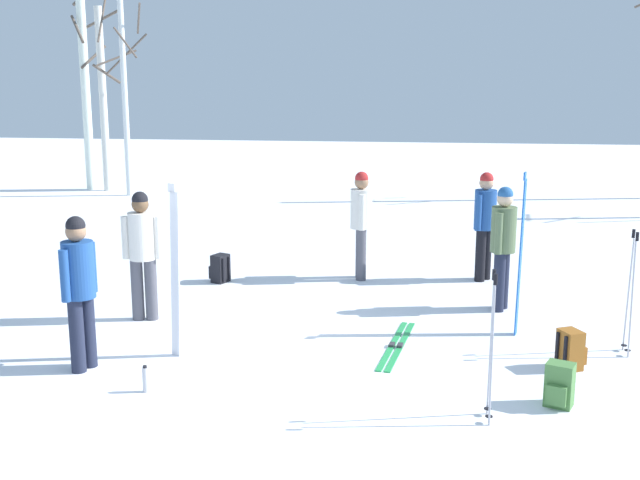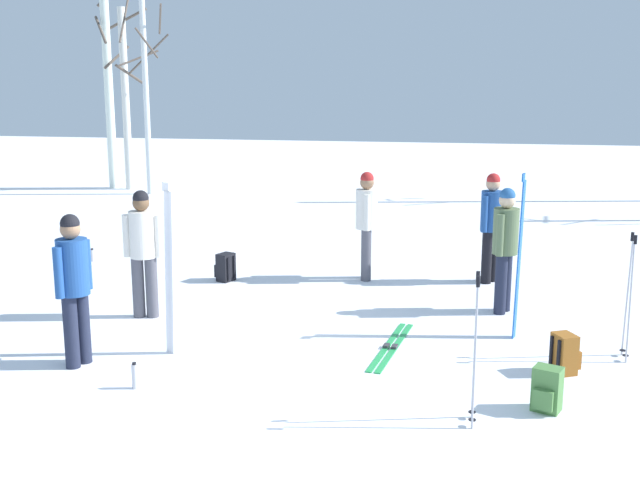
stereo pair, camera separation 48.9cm
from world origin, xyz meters
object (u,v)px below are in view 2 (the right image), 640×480
at_px(person_1, 505,242).
at_px(ski_poles_1, 475,345).
at_px(ski_pair_planted_0, 169,270).
at_px(birch_tree_2, 107,47).
at_px(person_4, 74,280).
at_px(ski_pair_lying_0, 391,346).
at_px(person_0, 492,221).
at_px(birch_tree_4, 146,90).
at_px(person_2, 143,245).
at_px(water_bottle_1, 135,376).
at_px(ski_pair_planted_1, 519,257).
at_px(birch_tree_3, 125,94).
at_px(backpack_2, 565,354).
at_px(backpack_1, 547,390).
at_px(water_bottle_0, 92,255).
at_px(backpack_0, 225,267).
at_px(ski_poles_0, 629,293).
at_px(person_3, 367,219).

relative_size(person_1, ski_poles_1, 1.19).
xyz_separation_m(ski_pair_planted_0, birch_tree_2, (-6.62, 12.61, 2.95)).
xyz_separation_m(person_4, ski_pair_lying_0, (3.38, 1.21, -0.97)).
bearing_deg(person_0, birch_tree_4, 138.83).
bearing_deg(person_2, person_4, -91.09).
height_order(person_2, water_bottle_1, person_2).
height_order(ski_pair_planted_1, birch_tree_3, birch_tree_3).
bearing_deg(backpack_2, person_2, 168.70).
bearing_deg(birch_tree_4, backpack_1, -53.46).
xyz_separation_m(person_4, ski_pair_planted_1, (4.86, 1.91, 0.03)).
bearing_deg(backpack_1, ski_poles_1, -150.17).
height_order(person_0, birch_tree_3, birch_tree_3).
relative_size(person_4, backpack_1, 3.90).
height_order(ski_poles_1, birch_tree_4, birch_tree_4).
relative_size(person_2, water_bottle_0, 7.50).
relative_size(person_0, ski_pair_planted_0, 0.85).
distance_m(person_2, water_bottle_0, 3.68).
relative_size(backpack_0, backpack_1, 1.00).
bearing_deg(water_bottle_0, person_0, -1.25).
bearing_deg(water_bottle_1, water_bottle_0, 120.67).
xyz_separation_m(person_4, backpack_0, (0.52, 3.79, -0.77)).
xyz_separation_m(ski_poles_0, backpack_1, (-1.02, -1.62, -0.57)).
height_order(ski_poles_0, water_bottle_0, ski_poles_0).
bearing_deg(person_1, backpack_2, -75.16).
relative_size(person_1, person_3, 1.00).
bearing_deg(person_4, water_bottle_1, -30.06).
bearing_deg(person_3, ski_pair_planted_1, -47.66).
xyz_separation_m(person_2, backpack_0, (0.49, 1.99, -0.77)).
height_order(person_2, ski_pair_planted_0, ski_pair_planted_0).
xyz_separation_m(person_1, water_bottle_0, (-6.89, 1.73, -0.87)).
bearing_deg(ski_pair_planted_1, water_bottle_0, 158.85).
relative_size(water_bottle_0, birch_tree_3, 0.05).
height_order(person_2, person_4, same).
xyz_separation_m(person_1, backpack_0, (-4.22, 0.90, -0.77)).
xyz_separation_m(person_3, ski_pair_lying_0, (0.70, -3.09, -0.97)).
height_order(person_0, birch_tree_4, birch_tree_4).
xyz_separation_m(ski_poles_0, water_bottle_0, (-8.19, 3.30, -0.67)).
xyz_separation_m(water_bottle_0, birch_tree_2, (-3.57, 8.51, 3.84)).
bearing_deg(water_bottle_1, person_2, 110.35).
bearing_deg(backpack_0, person_2, -103.76).
height_order(person_2, backpack_1, person_2).
bearing_deg(water_bottle_0, person_4, -65.01).
bearing_deg(ski_pair_planted_0, person_1, 31.69).
relative_size(ski_pair_lying_0, birch_tree_2, 0.23).
relative_size(backpack_0, birch_tree_3, 0.09).
height_order(ski_poles_1, backpack_1, ski_poles_1).
bearing_deg(ski_pair_planted_1, water_bottle_1, -148.56).
distance_m(person_2, ski_poles_0, 6.03).
relative_size(person_1, ski_pair_planted_0, 0.85).
bearing_deg(birch_tree_4, person_1, -46.03).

